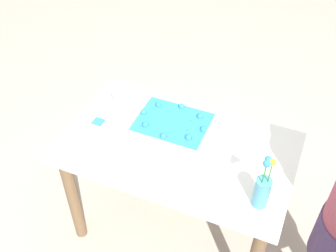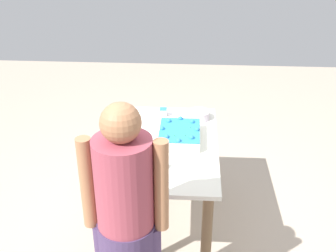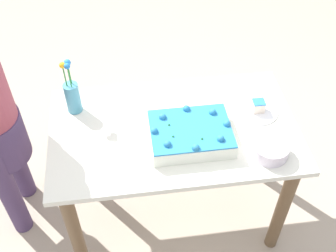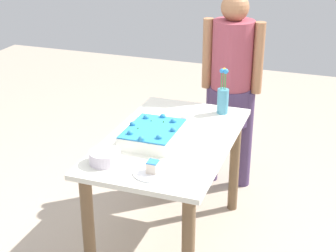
{
  "view_description": "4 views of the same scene",
  "coord_description": "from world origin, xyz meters",
  "views": [
    {
      "loc": [
        0.56,
        -1.45,
        2.4
      ],
      "look_at": [
        -0.09,
        0.07,
        0.81
      ],
      "focal_mm": 45.0,
      "sensor_mm": 36.0,
      "label": 1
    },
    {
      "loc": [
        2.65,
        0.18,
        2.27
      ],
      "look_at": [
        0.0,
        0.01,
        0.91
      ],
      "focal_mm": 45.0,
      "sensor_mm": 36.0,
      "label": 2
    },
    {
      "loc": [
        0.22,
        1.43,
        2.29
      ],
      "look_at": [
        0.03,
        0.03,
        0.82
      ],
      "focal_mm": 45.0,
      "sensor_mm": 36.0,
      "label": 3
    },
    {
      "loc": [
        -2.65,
        -0.93,
        2.07
      ],
      "look_at": [
        -0.09,
        -0.02,
        0.88
      ],
      "focal_mm": 55.0,
      "sensor_mm": 36.0,
      "label": 4
    }
  ],
  "objects": [
    {
      "name": "fruit_bowl",
      "position": [
        -0.42,
        0.23,
        0.8
      ],
      "size": [
        0.17,
        0.17,
        0.07
      ],
      "primitive_type": "cylinder",
      "color": "silver",
      "rests_on": "dining_table"
    },
    {
      "name": "flower_vase",
      "position": [
        0.49,
        -0.2,
        0.87
      ],
      "size": [
        0.08,
        0.08,
        0.31
      ],
      "color": "teal",
      "rests_on": "dining_table"
    },
    {
      "name": "cake_knife",
      "position": [
        0.44,
        0.07,
        0.77
      ],
      "size": [
        0.18,
        0.13,
        0.0
      ],
      "primitive_type": "cube",
      "rotation": [
        0.0,
        0.0,
        2.53
      ],
      "color": "silver",
      "rests_on": "dining_table"
    },
    {
      "name": "person_standing",
      "position": [
        0.92,
        -0.16,
        0.85
      ],
      "size": [
        0.31,
        0.45,
        1.49
      ],
      "rotation": [
        0.0,
        0.0,
        3.14
      ],
      "color": "#47345A",
      "rests_on": "ground_plane"
    },
    {
      "name": "serving_plate_with_slice",
      "position": [
        -0.45,
        -0.06,
        0.78
      ],
      "size": [
        0.21,
        0.21,
        0.07
      ],
      "color": "white",
      "rests_on": "dining_table"
    },
    {
      "name": "ground_plane",
      "position": [
        0.0,
        0.0,
        0.0
      ],
      "size": [
        8.0,
        8.0,
        0.0
      ],
      "primitive_type": "plane",
      "color": "#AE9D8A"
    },
    {
      "name": "sheet_cake",
      "position": [
        -0.07,
        0.09,
        0.81
      ],
      "size": [
        0.39,
        0.3,
        0.1
      ],
      "color": "white",
      "rests_on": "dining_table"
    },
    {
      "name": "dining_table",
      "position": [
        0.0,
        0.0,
        0.62
      ],
      "size": [
        1.24,
        0.73,
        0.76
      ],
      "color": "silver",
      "rests_on": "ground_plane"
    }
  ]
}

